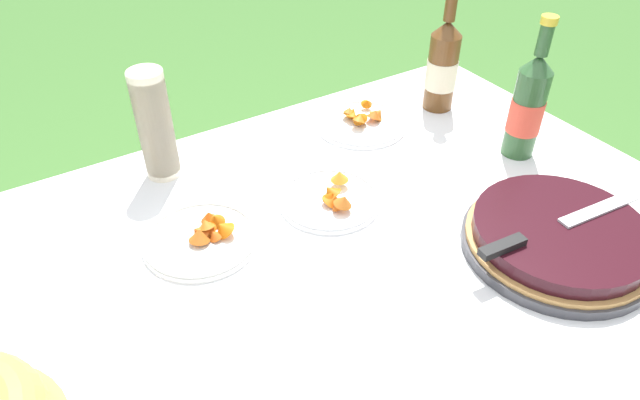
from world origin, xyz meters
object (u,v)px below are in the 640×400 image
snack_plate_right (361,121)px  cup_stack (155,126)px  berry_tart (558,238)px  cider_bottle_green (528,106)px  serving_knife (551,228)px  snack_plate_left (331,198)px  cider_bottle_amber (442,65)px  snack_plate_far (202,236)px

snack_plate_right → cup_stack: bearing=172.6°
berry_tart → cider_bottle_green: cider_bottle_green is taller
cider_bottle_green → berry_tart: bearing=-125.1°
cup_stack → cider_bottle_green: cider_bottle_green is taller
serving_knife → snack_plate_left: serving_knife is taller
snack_plate_right → cider_bottle_amber: bearing=-6.4°
snack_plate_left → berry_tart: bearing=-50.5°
cup_stack → cider_bottle_green: bearing=-26.0°
cider_bottle_green → cider_bottle_amber: bearing=92.5°
snack_plate_far → berry_tart: bearing=-33.8°
snack_plate_right → serving_knife: bearing=-88.2°
serving_knife → snack_plate_far: size_ratio=1.74×
cider_bottle_amber → snack_plate_right: cider_bottle_amber is taller
cup_stack → snack_plate_left: bearing=-48.0°
serving_knife → snack_plate_left: size_ratio=1.81×
cider_bottle_amber → snack_plate_right: (-0.22, 0.02, -0.10)m
berry_tart → snack_plate_right: 0.55m
cider_bottle_green → snack_plate_right: (-0.23, 0.28, -0.11)m
cider_bottle_amber → snack_plate_far: size_ratio=1.43×
serving_knife → cider_bottle_amber: size_ratio=1.22×
snack_plate_right → berry_tart: bearing=-85.2°
serving_knife → cider_bottle_amber: bearing=73.4°
snack_plate_left → snack_plate_right: size_ratio=0.94×
cider_bottle_green → snack_plate_far: size_ratio=1.47×
cup_stack → snack_plate_right: size_ratio=1.09×
cup_stack → snack_plate_right: bearing=-7.4°
serving_knife → snack_plate_far: bearing=149.5°
snack_plate_left → snack_plate_right: (0.23, 0.22, -0.00)m
serving_knife → snack_plate_right: 0.55m
berry_tart → snack_plate_left: size_ratio=1.65×
cider_bottle_green → cider_bottle_amber: 0.26m
cider_bottle_green → cider_bottle_amber: (-0.01, 0.26, -0.01)m
cider_bottle_green → snack_plate_right: size_ratio=1.44×
cider_bottle_amber → cider_bottle_green: bearing=-87.5°
cider_bottle_green → snack_plate_left: cider_bottle_green is taller
berry_tart → cup_stack: (-0.52, 0.61, 0.09)m
cup_stack → snack_plate_right: 0.49m
cider_bottle_amber → snack_plate_left: (-0.45, -0.19, -0.10)m
berry_tart → cup_stack: size_ratio=1.42×
berry_tart → cider_bottle_amber: (0.17, 0.52, 0.09)m
snack_plate_left → snack_plate_far: size_ratio=0.96×
cider_bottle_amber → snack_plate_right: size_ratio=1.40×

